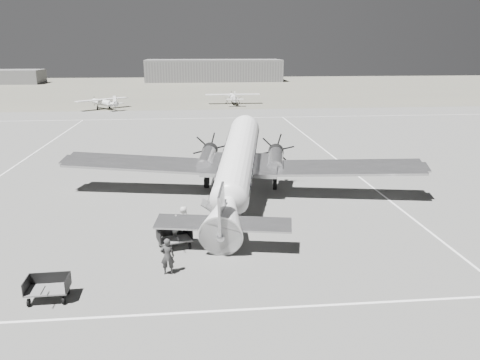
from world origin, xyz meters
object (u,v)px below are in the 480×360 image
at_px(hangar_main, 214,70).
at_px(dc3_airliner, 237,167).
at_px(baggage_cart_far, 48,289).
at_px(shed_secondary, 10,77).
at_px(baggage_cart_near, 175,239).
at_px(ground_crew, 168,256).
at_px(ramp_agent, 177,229).
at_px(light_plane_right, 233,98).
at_px(light_plane_left, 104,104).
at_px(passenger, 184,219).

bearing_deg(hangar_main, dc3_airliner, -91.80).
bearing_deg(baggage_cart_far, hangar_main, 82.62).
height_order(shed_secondary, baggage_cart_near, shed_secondary).
bearing_deg(ground_crew, ramp_agent, -96.00).
distance_m(dc3_airliner, light_plane_right, 57.98).
xyz_separation_m(hangar_main, shed_secondary, (-60.00, -5.00, -1.30)).
bearing_deg(light_plane_right, baggage_cart_near, -98.04).
distance_m(light_plane_left, passenger, 59.22).
relative_size(hangar_main, baggage_cart_far, 22.64).
bearing_deg(baggage_cart_far, ramp_agent, 44.62).
relative_size(dc3_airliner, light_plane_left, 2.74).
xyz_separation_m(baggage_cart_far, ramp_agent, (5.32, 5.59, 0.31)).
height_order(baggage_cart_far, ground_crew, ground_crew).
height_order(hangar_main, ramp_agent, hangar_main).
bearing_deg(hangar_main, baggage_cart_near, -93.52).
bearing_deg(shed_secondary, baggage_cart_far, -69.76).
distance_m(hangar_main, light_plane_right, 62.45).
xyz_separation_m(shed_secondary, ground_crew, (51.95, -125.46, -1.09)).
bearing_deg(baggage_cart_far, shed_secondary, 108.48).
bearing_deg(dc3_airliner, baggage_cart_near, -108.35).
height_order(dc3_airliner, passenger, dc3_airliner).
height_order(light_plane_left, baggage_cart_far, light_plane_left).
height_order(hangar_main, baggage_cart_near, hangar_main).
distance_m(hangar_main, ramp_agent, 127.06).
bearing_deg(light_plane_right, hangar_main, 90.27).
bearing_deg(hangar_main, shed_secondary, -175.24).
bearing_deg(baggage_cart_near, light_plane_left, 87.41).
relative_size(light_plane_right, ground_crew, 5.71).
relative_size(hangar_main, ramp_agent, 25.29).
relative_size(shed_secondary, dc3_airliner, 0.68).
height_order(shed_secondary, dc3_airliner, dc3_airliner).
xyz_separation_m(shed_secondary, passenger, (52.62, -120.08, -1.24)).
bearing_deg(shed_secondary, baggage_cart_near, -66.93).
height_order(shed_secondary, ramp_agent, shed_secondary).
distance_m(baggage_cart_far, ramp_agent, 7.72).
distance_m(shed_secondary, baggage_cart_near, 133.14).
bearing_deg(baggage_cart_far, passenger, 50.53).
bearing_deg(baggage_cart_near, shed_secondary, 97.07).
bearing_deg(light_plane_left, hangar_main, 31.41).
bearing_deg(ground_crew, dc3_airliner, -113.24).
bearing_deg(light_plane_right, shed_secondary, 136.17).
height_order(light_plane_right, ramp_agent, light_plane_right).
xyz_separation_m(hangar_main, light_plane_left, (-22.08, -67.72, -2.29)).
height_order(dc3_airliner, baggage_cart_far, dc3_airliner).
height_order(ground_crew, ramp_agent, ground_crew).
bearing_deg(ground_crew, light_plane_left, -78.03).
relative_size(light_plane_right, ramp_agent, 6.24).
distance_m(shed_secondary, ramp_agent, 132.56).
relative_size(baggage_cart_far, ramp_agent, 1.12).
height_order(light_plane_left, baggage_cart_near, light_plane_left).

